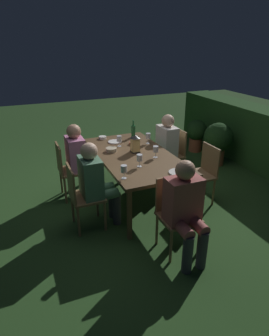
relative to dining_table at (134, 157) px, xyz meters
The scene contains 25 objects.
ground_plane 0.69m from the dining_table, ahead, with size 16.00×16.00×0.00m, color #26471E.
dining_table is the anchor object (origin of this frame).
chair_head_far 1.24m from the dining_table, ahead, with size 0.40×0.42×0.87m.
person_in_rust 1.42m from the dining_table, ahead, with size 0.48×0.38×1.15m.
chair_side_right_a 1.02m from the dining_table, 115.89° to the left, with size 0.42×0.40×0.87m.
person_in_cream 0.83m from the dining_table, 121.78° to the left, with size 0.38×0.47×1.15m.
chair_side_left_a 1.02m from the dining_table, 115.89° to the right, with size 0.42×0.40×0.87m.
person_in_pink 0.83m from the dining_table, 121.78° to the right, with size 0.38×0.47×1.15m.
chair_side_left_b 1.02m from the dining_table, 64.11° to the right, with size 0.42×0.40×0.87m.
person_in_green 0.83m from the dining_table, 58.22° to the right, with size 0.38×0.47×1.15m.
chair_side_right_b 1.02m from the dining_table, 64.11° to the left, with size 0.42×0.40×0.87m.
lantern_centerpiece 0.21m from the dining_table, 151.47° to the left, with size 0.15×0.15×0.27m.
green_bottle_on_table 0.82m from the dining_table, 158.90° to the left, with size 0.07×0.07×0.29m.
wine_glass_a 0.83m from the dining_table, 31.44° to the right, with size 0.08×0.08×0.17m.
wine_glass_b 0.49m from the dining_table, 14.37° to the right, with size 0.08×0.08×0.17m.
wine_glass_c 0.45m from the dining_table, 167.59° to the right, with size 0.08×0.08×0.17m.
wine_glass_d 0.54m from the dining_table, 132.92° to the left, with size 0.08×0.08×0.17m.
wine_glass_e 0.36m from the dining_table, 43.60° to the left, with size 0.08×0.08×0.17m.
plate_a 0.62m from the dining_table, behind, with size 0.22×0.22×0.01m, color white.
plate_b 0.86m from the dining_table, 17.57° to the left, with size 0.25×0.25×0.01m, color silver.
bowl_olives 0.37m from the dining_table, 130.62° to the right, with size 0.16×0.16×0.06m.
bowl_bread 0.43m from the dining_table, 160.60° to the left, with size 0.13×0.13×0.04m.
bowl_salad 0.89m from the dining_table, 165.45° to the right, with size 0.13×0.13×0.04m.
potted_plant_by_hedge 2.51m from the dining_table, 125.21° to the left, with size 0.43×0.43×0.69m.
potted_plant_corner 2.10m from the dining_table, 107.91° to the left, with size 0.55×0.55×0.83m.
Camera 1 is at (3.70, -1.54, 2.29)m, focal length 31.59 mm.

